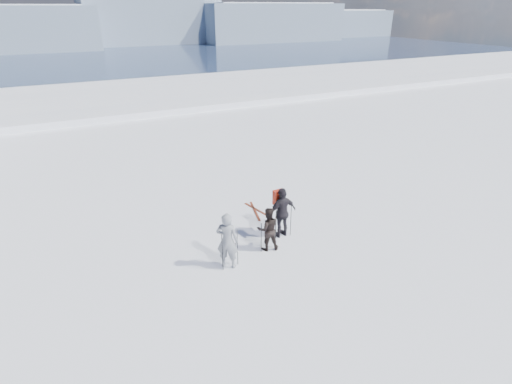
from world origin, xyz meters
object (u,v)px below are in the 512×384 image
skier_grey (227,241)px  skier_pack (282,213)px  skier_dark (268,229)px  skis_loose (257,211)px

skier_grey → skier_pack: size_ratio=1.02×
skier_dark → skier_pack: 1.05m
skier_pack → skis_loose: skier_pack is taller
skier_dark → skis_loose: size_ratio=0.95×
skier_dark → skis_loose: (0.92, 2.70, -0.78)m
skier_grey → skis_loose: skier_grey is taller
skis_loose → skier_pack: bearing=-90.9°
skier_pack → skis_loose: bearing=-95.1°
skier_dark → skis_loose: bearing=-93.8°
skier_dark → skier_pack: size_ratio=0.83×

